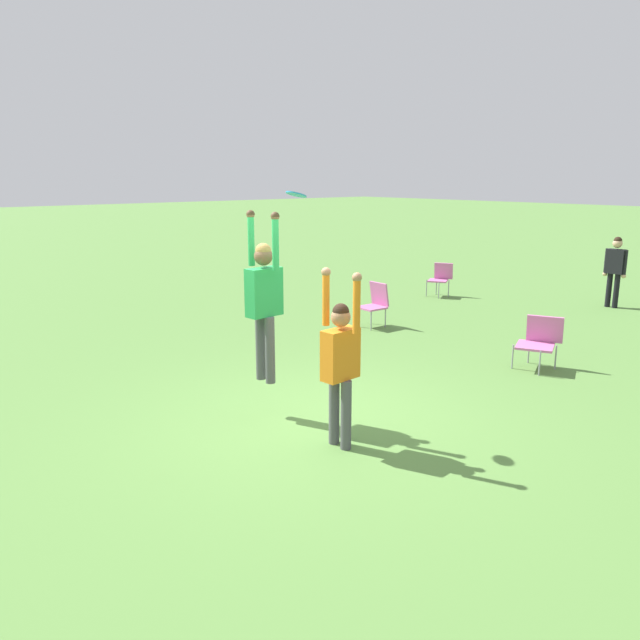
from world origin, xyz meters
name	(u,v)px	position (x,y,z in m)	size (l,w,h in m)	color
ground_plane	(314,420)	(0.00, 0.00, 0.00)	(120.00, 120.00, 0.00)	#56843D
person_jumping	(264,293)	(-0.52, -0.34, 1.57)	(0.60, 0.46, 2.10)	#4C4C51
person_defending	(340,356)	(0.76, -0.26, 1.05)	(0.59, 0.45, 1.99)	#4C4C51
frisbee	(296,194)	(-0.11, -0.16, 2.75)	(0.24, 0.24, 0.08)	#2D9EDB
camping_chair_0	(440,277)	(-4.19, 7.68, 0.49)	(0.62, 0.68, 0.83)	gray
camping_chair_1	(375,302)	(-2.99, 4.12, 0.51)	(0.50, 0.54, 0.89)	gray
camping_chair_2	(539,339)	(0.63, 4.08, 0.46)	(0.73, 0.78, 0.82)	gray
person_spectator_near	(615,266)	(-0.74, 9.59, 0.96)	(0.53, 0.23, 1.62)	black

